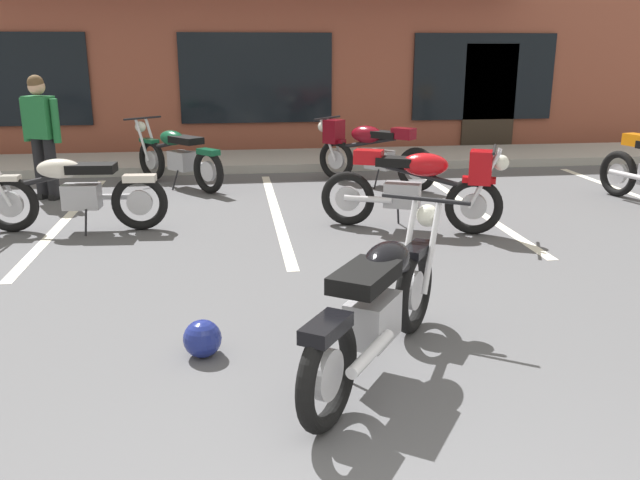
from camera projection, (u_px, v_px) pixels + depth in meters
name	position (u px, v px, depth m)	size (l,w,h in m)	color
ground_plane	(306.00, 314.00, 5.20)	(80.00, 80.00, 0.00)	#515154
sidewalk_kerb	(262.00, 161.00, 11.87)	(22.00, 1.80, 0.14)	#A8A59E
brick_storefront_building	(251.00, 45.00, 15.35)	(17.25, 6.58, 4.14)	brown
painted_stall_lines	(276.00, 211.00, 8.46)	(10.40, 4.80, 0.01)	silver
motorcycle_foreground_classic	(379.00, 304.00, 4.15)	(1.41, 1.83, 0.98)	black
motorcycle_red_sportbike	(420.00, 185.00, 7.44)	(1.98, 1.13, 0.98)	black
motorcycle_blue_standard	(369.00, 150.00, 10.00)	(1.65, 1.65, 0.98)	black
motorcycle_orange_scrambler	(72.00, 191.00, 7.44)	(2.11, 0.66, 0.98)	black
motorcycle_cream_vintage	(177.00, 156.00, 9.88)	(1.53, 1.76, 0.98)	black
person_in_shorts_foreground	(41.00, 130.00, 8.89)	(0.58, 0.39, 1.68)	black
helmet_on_pavement	(202.00, 338.00, 4.45)	(0.26, 0.26, 0.26)	navy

